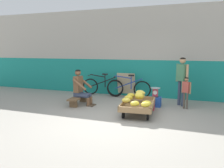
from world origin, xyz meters
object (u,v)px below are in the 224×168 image
at_px(vendor_seated, 81,87).
at_px(shopping_bag, 152,106).
at_px(weighing_scale, 155,92).
at_px(banana_cart, 138,105).
at_px(plastic_crate, 155,102).
at_px(low_bench, 79,98).
at_px(sign_board, 126,85).
at_px(bicycle_near_left, 103,86).
at_px(customer_adult, 182,76).
at_px(customer_child, 186,89).
at_px(bicycle_far_left, 128,88).

height_order(vendor_seated, shopping_bag, vendor_seated).
distance_m(vendor_seated, weighing_scale, 2.38).
xyz_separation_m(banana_cart, shopping_bag, (0.28, 0.51, -0.12)).
height_order(vendor_seated, plastic_crate, vendor_seated).
bearing_deg(low_bench, weighing_scale, 14.36).
bearing_deg(sign_board, bicycle_near_left, -167.47).
distance_m(weighing_scale, customer_adult, 0.98).
relative_size(vendor_seated, customer_adult, 0.75).
distance_m(sign_board, customer_adult, 2.31).
relative_size(sign_board, customer_adult, 0.58).
distance_m(sign_board, customer_child, 2.54).
bearing_deg(weighing_scale, plastic_crate, 90.00).
bearing_deg(low_bench, shopping_bag, 2.98).
distance_m(low_bench, bicycle_near_left, 1.67).
bearing_deg(customer_adult, bicycle_far_left, 162.03).
distance_m(low_bench, customer_child, 3.37).
distance_m(banana_cart, vendor_seated, 2.05).
relative_size(banana_cart, customer_adult, 0.99).
distance_m(low_bench, weighing_scale, 2.47).
bearing_deg(customer_child, weighing_scale, -177.93).
bearing_deg(weighing_scale, low_bench, -165.64).
bearing_deg(weighing_scale, vendor_seated, -165.05).
relative_size(banana_cart, vendor_seated, 1.33).
distance_m(bicycle_near_left, customer_adult, 3.11).
height_order(low_bench, bicycle_far_left, bicycle_far_left).
height_order(bicycle_far_left, customer_child, customer_child).
bearing_deg(sign_board, plastic_crate, -43.47).
xyz_separation_m(vendor_seated, sign_board, (0.98, 1.86, -0.13)).
bearing_deg(bicycle_near_left, shopping_bag, -34.93).
xyz_separation_m(weighing_scale, bicycle_near_left, (-2.22, 1.05, -0.10)).
bearing_deg(bicycle_far_left, shopping_bag, -52.50).
height_order(low_bench, vendor_seated, vendor_seated).
relative_size(plastic_crate, weighing_scale, 1.20).
height_order(weighing_scale, customer_child, customer_child).
height_order(banana_cart, plastic_crate, banana_cart).
distance_m(weighing_scale, bicycle_near_left, 2.46).
bearing_deg(customer_child, customer_adult, 114.30).
relative_size(low_bench, shopping_bag, 4.66).
xyz_separation_m(banana_cart, customer_child, (1.22, 1.03, 0.35)).
bearing_deg(customer_child, shopping_bag, -150.86).
distance_m(low_bench, customer_adult, 3.37).
bearing_deg(vendor_seated, plastic_crate, 14.98).
xyz_separation_m(banana_cart, customer_adult, (1.06, 1.37, 0.71)).
distance_m(banana_cart, low_bench, 2.11).
xyz_separation_m(bicycle_near_left, sign_board, (0.91, 0.20, 0.09)).
distance_m(plastic_crate, weighing_scale, 0.30).
distance_m(banana_cart, shopping_bag, 0.59).
height_order(plastic_crate, customer_adult, customer_adult).
distance_m(banana_cart, customer_child, 1.63).
xyz_separation_m(bicycle_near_left, customer_child, (3.13, -1.02, 0.24)).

